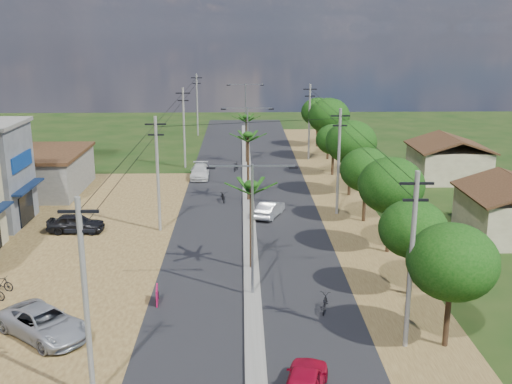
% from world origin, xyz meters
% --- Properties ---
extents(ground, '(160.00, 160.00, 0.00)m').
position_xyz_m(ground, '(0.00, 0.00, 0.00)').
color(ground, black).
rests_on(ground, ground).
extents(road, '(12.00, 110.00, 0.04)m').
position_xyz_m(road, '(0.00, 15.00, 0.02)').
color(road, black).
rests_on(road, ground).
extents(median, '(1.00, 90.00, 0.18)m').
position_xyz_m(median, '(0.00, 18.00, 0.09)').
color(median, '#605E56').
rests_on(median, ground).
extents(dirt_lot_west, '(18.00, 46.00, 0.04)m').
position_xyz_m(dirt_lot_west, '(-15.00, 8.00, 0.02)').
color(dirt_lot_west, '#523B1C').
rests_on(dirt_lot_west, ground).
extents(dirt_shoulder_east, '(5.00, 90.00, 0.03)m').
position_xyz_m(dirt_shoulder_east, '(8.50, 15.00, 0.01)').
color(dirt_shoulder_east, '#523B1C').
rests_on(dirt_shoulder_east, ground).
extents(low_shed, '(10.40, 10.40, 3.95)m').
position_xyz_m(low_shed, '(-21.00, 24.00, 1.97)').
color(low_shed, '#605E56').
rests_on(low_shed, ground).
extents(house_east_far, '(7.60, 7.50, 4.60)m').
position_xyz_m(house_east_far, '(21.00, 28.00, 2.39)').
color(house_east_far, gray).
rests_on(house_east_far, ground).
extents(tree_east_a, '(4.40, 4.40, 6.37)m').
position_xyz_m(tree_east_a, '(9.50, -6.00, 4.49)').
color(tree_east_a, black).
rests_on(tree_east_a, ground).
extents(tree_east_b, '(4.00, 4.00, 5.83)m').
position_xyz_m(tree_east_b, '(9.30, 0.00, 4.11)').
color(tree_east_b, black).
rests_on(tree_east_b, ground).
extents(tree_east_c, '(4.60, 4.60, 6.83)m').
position_xyz_m(tree_east_c, '(9.70, 7.00, 4.86)').
color(tree_east_c, black).
rests_on(tree_east_c, ground).
extents(tree_east_d, '(4.20, 4.20, 6.13)m').
position_xyz_m(tree_east_d, '(9.40, 14.00, 4.34)').
color(tree_east_d, black).
rests_on(tree_east_d, ground).
extents(tree_east_e, '(4.80, 4.80, 7.14)m').
position_xyz_m(tree_east_e, '(9.60, 22.00, 5.09)').
color(tree_east_e, black).
rests_on(tree_east_e, ground).
extents(tree_east_f, '(3.80, 3.80, 5.52)m').
position_xyz_m(tree_east_f, '(9.20, 30.00, 3.89)').
color(tree_east_f, black).
rests_on(tree_east_f, ground).
extents(tree_east_g, '(5.00, 5.00, 7.38)m').
position_xyz_m(tree_east_g, '(9.80, 38.00, 5.24)').
color(tree_east_g, black).
rests_on(tree_east_g, ground).
extents(tree_east_h, '(4.40, 4.40, 6.52)m').
position_xyz_m(tree_east_h, '(9.50, 46.00, 4.64)').
color(tree_east_h, black).
rests_on(tree_east_h, ground).
extents(palm_median_near, '(2.00, 2.00, 6.15)m').
position_xyz_m(palm_median_near, '(0.00, 4.00, 5.54)').
color(palm_median_near, black).
rests_on(palm_median_near, ground).
extents(palm_median_mid, '(2.00, 2.00, 6.55)m').
position_xyz_m(palm_median_mid, '(0.00, 20.00, 5.90)').
color(palm_median_mid, black).
rests_on(palm_median_mid, ground).
extents(palm_median_far, '(2.00, 2.00, 5.85)m').
position_xyz_m(palm_median_far, '(0.00, 36.00, 5.26)').
color(palm_median_far, black).
rests_on(palm_median_far, ground).
extents(streetlight_near, '(5.10, 0.18, 8.00)m').
position_xyz_m(streetlight_near, '(0.00, 0.00, 4.79)').
color(streetlight_near, gray).
rests_on(streetlight_near, ground).
extents(streetlight_mid, '(5.10, 0.18, 8.00)m').
position_xyz_m(streetlight_mid, '(0.00, 25.00, 4.79)').
color(streetlight_mid, gray).
rests_on(streetlight_mid, ground).
extents(streetlight_far, '(5.10, 0.18, 8.00)m').
position_xyz_m(streetlight_far, '(0.00, 50.00, 4.79)').
color(streetlight_far, gray).
rests_on(streetlight_far, ground).
extents(utility_pole_w_a, '(1.60, 0.24, 9.00)m').
position_xyz_m(utility_pole_w_a, '(-7.00, -10.00, 4.76)').
color(utility_pole_w_a, '#605E56').
rests_on(utility_pole_w_a, ground).
extents(utility_pole_w_b, '(1.60, 0.24, 9.00)m').
position_xyz_m(utility_pole_w_b, '(-7.00, 12.00, 4.76)').
color(utility_pole_w_b, '#605E56').
rests_on(utility_pole_w_b, ground).
extents(utility_pole_w_c, '(1.60, 0.24, 9.00)m').
position_xyz_m(utility_pole_w_c, '(-7.00, 34.00, 4.76)').
color(utility_pole_w_c, '#605E56').
rests_on(utility_pole_w_c, ground).
extents(utility_pole_w_d, '(1.60, 0.24, 9.00)m').
position_xyz_m(utility_pole_w_d, '(-7.00, 55.00, 4.76)').
color(utility_pole_w_d, '#605E56').
rests_on(utility_pole_w_d, ground).
extents(utility_pole_e_a, '(1.60, 0.24, 9.00)m').
position_xyz_m(utility_pole_e_a, '(7.50, -6.00, 4.76)').
color(utility_pole_e_a, '#605E56').
rests_on(utility_pole_e_a, ground).
extents(utility_pole_e_b, '(1.60, 0.24, 9.00)m').
position_xyz_m(utility_pole_e_b, '(7.50, 16.00, 4.76)').
color(utility_pole_e_b, '#605E56').
rests_on(utility_pole_e_b, ground).
extents(utility_pole_e_c, '(1.60, 0.24, 9.00)m').
position_xyz_m(utility_pole_e_c, '(7.50, 38.00, 4.76)').
color(utility_pole_e_c, '#605E56').
rests_on(utility_pole_e_c, ground).
extents(car_red_near, '(2.70, 4.55, 1.45)m').
position_xyz_m(car_red_near, '(2.02, -10.22, 0.73)').
color(car_red_near, maroon).
rests_on(car_red_near, ground).
extents(car_silver_mid, '(2.82, 4.28, 1.33)m').
position_xyz_m(car_silver_mid, '(1.75, 15.33, 0.67)').
color(car_silver_mid, '#96989D').
rests_on(car_silver_mid, ground).
extents(car_white_far, '(1.98, 4.70, 1.36)m').
position_xyz_m(car_white_far, '(-5.00, 28.95, 0.68)').
color(car_white_far, beige).
rests_on(car_white_far, ground).
extents(car_parked_silver, '(5.79, 5.36, 1.51)m').
position_xyz_m(car_parked_silver, '(-10.75, -4.61, 0.75)').
color(car_parked_silver, '#96989D').
rests_on(car_parked_silver, ground).
extents(car_parked_dark, '(4.39, 1.87, 1.48)m').
position_xyz_m(car_parked_dark, '(-13.43, 11.68, 0.74)').
color(car_parked_dark, black).
rests_on(car_parked_dark, ground).
extents(moto_rider_east, '(0.97, 1.83, 0.92)m').
position_xyz_m(moto_rider_east, '(3.99, -2.04, 0.46)').
color(moto_rider_east, black).
rests_on(moto_rider_east, ground).
extents(moto_rider_west_a, '(0.92, 2.00, 1.02)m').
position_xyz_m(moto_rider_west_a, '(-2.29, 19.99, 0.51)').
color(moto_rider_west_a, black).
rests_on(moto_rider_west_a, ground).
extents(moto_rider_west_b, '(0.91, 1.72, 1.00)m').
position_xyz_m(moto_rider_west_b, '(-1.20, 32.02, 0.50)').
color(moto_rider_west_b, black).
rests_on(moto_rider_west_b, ground).
extents(roadside_sign, '(0.20, 1.21, 1.01)m').
position_xyz_m(roadside_sign, '(-5.50, -0.88, 0.50)').
color(roadside_sign, maroon).
rests_on(roadside_sign, ground).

